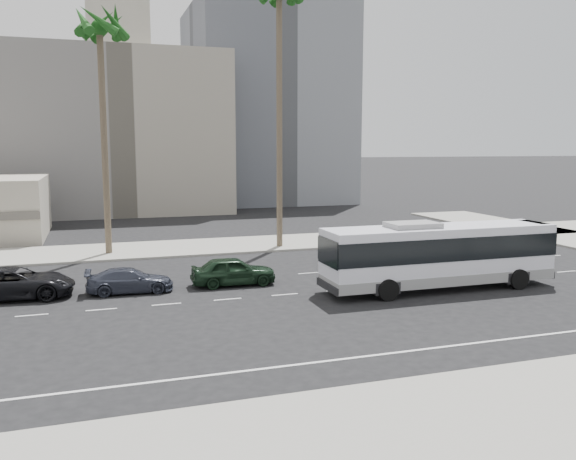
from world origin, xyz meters
name	(u,v)px	position (x,y,z in m)	size (l,w,h in m)	color
ground	(390,286)	(0.00, 0.00, 0.00)	(700.00, 700.00, 0.00)	black
sidewalk_north	(297,242)	(0.00, 15.50, 0.07)	(120.00, 7.00, 0.15)	gray
midrise_beige_west	(118,134)	(-12.00, 45.00, 9.00)	(24.00, 18.00, 18.00)	gray
midrise_gray_center	(265,106)	(8.00, 52.00, 13.00)	(20.00, 20.00, 26.00)	slate
civic_tower	(119,75)	(-2.00, 250.00, 38.83)	(42.00, 42.00, 129.00)	beige
highrise_right	(233,83)	(45.00, 230.00, 35.00)	(26.00, 26.00, 70.00)	#56585E
highrise_far	(269,101)	(70.00, 260.00, 30.00)	(22.00, 22.00, 60.00)	#56585E
city_bus	(439,254)	(2.18, -1.33, 1.92)	(12.72, 3.12, 3.65)	silver
car_a	(233,271)	(-8.01, 2.97, 0.79)	(4.62, 1.86, 1.57)	black
car_b	(130,280)	(-13.51, 3.03, 0.64)	(4.43, 1.80, 1.29)	#2F3340
car_c	(15,283)	(-19.06, 3.53, 0.79)	(5.71, 2.63, 1.59)	black
palm_mid	(100,33)	(-14.25, 14.61, 15.07)	(5.42, 5.42, 16.75)	brown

